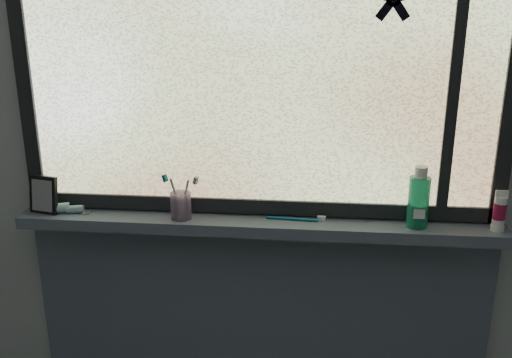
{
  "coord_description": "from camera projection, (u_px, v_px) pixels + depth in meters",
  "views": [
    {
      "loc": [
        0.18,
        -0.52,
        1.73
      ],
      "look_at": [
        0.01,
        1.05,
        1.22
      ],
      "focal_mm": 40.0,
      "sensor_mm": 36.0,
      "label": 1
    }
  ],
  "objects": [
    {
      "name": "toothpaste_tube",
      "position": [
        66.0,
        208.0,
        1.95
      ],
      "size": [
        0.2,
        0.1,
        0.03
      ],
      "primitive_type": null,
      "rotation": [
        0.0,
        0.0,
        0.3
      ],
      "color": "silver",
      "rests_on": "windowsill"
    },
    {
      "name": "toothbrush_lying",
      "position": [
        292.0,
        218.0,
        1.89
      ],
      "size": [
        0.21,
        0.04,
        0.01
      ],
      "primitive_type": null,
      "rotation": [
        0.0,
        0.0,
        -0.08
      ],
      "color": "#0C556E",
      "rests_on": "windowsill"
    },
    {
      "name": "vanity_mirror",
      "position": [
        44.0,
        195.0,
        1.94
      ],
      "size": [
        0.11,
        0.07,
        0.13
      ],
      "primitive_type": "cube",
      "rotation": [
        0.0,
        0.0,
        -0.23
      ],
      "color": "black",
      "rests_on": "windowsill"
    },
    {
      "name": "frame_bottom",
      "position": [
        259.0,
        206.0,
        1.93
      ],
      "size": [
        1.6,
        0.03,
        0.05
      ],
      "primitive_type": "cube",
      "color": "black",
      "rests_on": "windowsill"
    },
    {
      "name": "wall_back",
      "position": [
        260.0,
        147.0,
        1.89
      ],
      "size": [
        3.0,
        0.01,
        2.5
      ],
      "primitive_type": "cube",
      "color": "#9EA3A8",
      "rests_on": "ground"
    },
    {
      "name": "sill_apron",
      "position": [
        259.0,
        346.0,
        2.11
      ],
      "size": [
        1.62,
        0.02,
        0.98
      ],
      "primitive_type": "cube",
      "color": "#4A5363",
      "rests_on": "floor"
    },
    {
      "name": "windowsill",
      "position": [
        257.0,
        225.0,
        1.9
      ],
      "size": [
        1.62,
        0.14,
        0.04
      ],
      "primitive_type": "cube",
      "color": "#4A5363",
      "rests_on": "wall_back"
    },
    {
      "name": "mouthwash_bottle",
      "position": [
        419.0,
        197.0,
        1.81
      ],
      "size": [
        0.07,
        0.07,
        0.17
      ],
      "primitive_type": "cylinder",
      "rotation": [
        0.0,
        0.0,
        -0.11
      ],
      "color": "#1FA372",
      "rests_on": "windowsill"
    },
    {
      "name": "cream_tube",
      "position": [
        500.0,
        209.0,
        1.78
      ],
      "size": [
        0.04,
        0.04,
        0.1
      ],
      "primitive_type": "cylinder",
      "rotation": [
        0.0,
        0.0,
        0.04
      ],
      "color": "silver",
      "rests_on": "windowsill"
    },
    {
      "name": "window_pane",
      "position": [
        259.0,
        62.0,
        1.79
      ],
      "size": [
        1.5,
        0.01,
        1.0
      ],
      "primitive_type": "cube",
      "color": "silver",
      "rests_on": "wall_back"
    },
    {
      "name": "toothbrush_cup",
      "position": [
        181.0,
        206.0,
        1.89
      ],
      "size": [
        0.09,
        0.09,
        0.09
      ],
      "primitive_type": "cylinder",
      "rotation": [
        0.0,
        0.0,
        -0.34
      ],
      "color": "#AB8BB8",
      "rests_on": "windowsill"
    },
    {
      "name": "frame_left",
      "position": [
        23.0,
        60.0,
        1.86
      ],
      "size": [
        0.05,
        0.03,
        1.1
      ],
      "primitive_type": "cube",
      "color": "black",
      "rests_on": "wall_back"
    },
    {
      "name": "frame_mullion",
      "position": [
        456.0,
        65.0,
        1.72
      ],
      "size": [
        0.03,
        0.03,
        1.0
      ],
      "primitive_type": "cube",
      "color": "black",
      "rests_on": "wall_back"
    }
  ]
}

